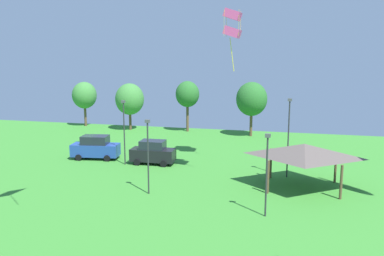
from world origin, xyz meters
TOP-DOWN VIEW (x-y plane):
  - kite_flying_1 at (-0.02, 36.57)m, footprint 1.43×1.29m
  - parked_car_leftmost at (-14.45, 40.70)m, footprint 4.96×2.52m
  - parked_car_second_from_left at (-8.11, 40.21)m, footprint 4.31×2.05m
  - park_pavilion at (5.90, 36.24)m, footprint 6.85×5.32m
  - light_post_0 at (-5.59, 31.96)m, footprint 0.36×0.20m
  - light_post_1 at (3.38, 29.61)m, footprint 0.36×0.20m
  - light_post_2 at (4.63, 38.86)m, footprint 0.36×0.20m
  - light_post_3 at (-10.68, 39.38)m, footprint 0.36×0.20m
  - treeline_tree_0 at (-24.98, 58.22)m, footprint 3.58×3.58m
  - treeline_tree_1 at (-17.25, 56.81)m, footprint 4.01×4.01m
  - treeline_tree_2 at (-9.06, 57.52)m, footprint 3.24×3.24m
  - treeline_tree_3 at (-0.20, 56.28)m, footprint 3.99×3.99m

SIDE VIEW (x-z plane):
  - parked_car_second_from_left at x=-8.11m, z-range -0.02..2.31m
  - parked_car_leftmost at x=-14.45m, z-range -0.02..2.39m
  - park_pavilion at x=5.90m, z-range 1.28..4.88m
  - light_post_1 at x=3.38m, z-range 0.39..5.94m
  - light_post_0 at x=-5.59m, z-range 0.39..6.15m
  - light_post_3 at x=-10.68m, z-range 0.40..6.65m
  - light_post_2 at x=4.63m, z-range 0.41..7.28m
  - treeline_tree_1 at x=-17.25m, z-range 1.06..7.62m
  - treeline_tree_0 at x=-24.98m, z-range 1.28..7.84m
  - treeline_tree_3 at x=-0.20m, z-range 1.32..8.38m
  - treeline_tree_2 at x=-9.06m, z-range 1.66..8.62m
  - kite_flying_1 at x=-0.02m, z-range 10.46..15.39m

